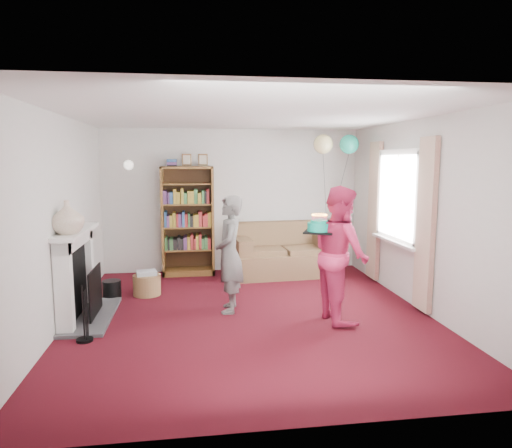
{
  "coord_description": "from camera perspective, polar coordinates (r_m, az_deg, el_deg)",
  "views": [
    {
      "loc": [
        -0.71,
        -5.54,
        1.96
      ],
      "look_at": [
        0.16,
        0.6,
        1.09
      ],
      "focal_mm": 32.0,
      "sensor_mm": 36.0,
      "label": 1
    }
  ],
  "objects": [
    {
      "name": "fireplace",
      "position": [
        6.07,
        -21.02,
        -6.35
      ],
      "size": [
        0.55,
        1.8,
        1.12
      ],
      "color": "#3F3F42",
      "rests_on": "ground"
    },
    {
      "name": "bookcase",
      "position": [
        7.92,
        -8.52,
        0.29
      ],
      "size": [
        0.88,
        0.42,
        2.07
      ],
      "color": "#472B14",
      "rests_on": "ground"
    },
    {
      "name": "sofa",
      "position": [
        7.94,
        3.33,
        -3.86
      ],
      "size": [
        1.67,
        0.89,
        0.89
      ],
      "rotation": [
        0.0,
        0.0,
        0.07
      ],
      "color": "brown",
      "rests_on": "ground"
    },
    {
      "name": "mantel_vase",
      "position": [
        5.61,
        -22.52,
        0.79
      ],
      "size": [
        0.44,
        0.44,
        0.38
      ],
      "primitive_type": "imported",
      "rotation": [
        0.0,
        0.0,
        -0.21
      ],
      "color": "beige",
      "rests_on": "fireplace"
    },
    {
      "name": "person_magenta",
      "position": [
        5.67,
        10.5,
        -3.65
      ],
      "size": [
        0.71,
        0.87,
        1.66
      ],
      "primitive_type": "imported",
      "rotation": [
        0.0,
        0.0,
        1.67
      ],
      "color": "#C62755",
      "rests_on": "ground"
    },
    {
      "name": "person_striped",
      "position": [
        5.91,
        -3.34,
        -3.77
      ],
      "size": [
        0.42,
        0.59,
        1.52
      ],
      "primitive_type": "imported",
      "rotation": [
        0.0,
        0.0,
        -1.67
      ],
      "color": "black",
      "rests_on": "ground"
    },
    {
      "name": "wicker_basket",
      "position": [
        6.92,
        -13.47,
        -7.3
      ],
      "size": [
        0.4,
        0.4,
        0.36
      ],
      "rotation": [
        0.0,
        0.0,
        0.21
      ],
      "color": "olive",
      "rests_on": "ground"
    },
    {
      "name": "ground",
      "position": [
        5.92,
        -0.7,
        -11.34
      ],
      "size": [
        5.0,
        5.0,
        0.0
      ],
      "primitive_type": "plane",
      "color": "#38080F",
      "rests_on": "ground"
    },
    {
      "name": "balloons",
      "position": [
        7.7,
        9.99,
        9.8
      ],
      "size": [
        0.76,
        0.32,
        1.72
      ],
      "color": "#3F3F3F",
      "rests_on": "ground"
    },
    {
      "name": "wall_right",
      "position": [
        6.33,
        20.03,
        1.06
      ],
      "size": [
        0.02,
        5.0,
        2.5
      ],
      "primitive_type": "cube",
      "color": "silver",
      "rests_on": "ground"
    },
    {
      "name": "ceiling",
      "position": [
        5.62,
        -0.74,
        13.55
      ],
      "size": [
        4.5,
        5.0,
        0.01
      ],
      "primitive_type": "cube",
      "color": "white",
      "rests_on": "wall_back"
    },
    {
      "name": "window_bay",
      "position": [
        6.84,
        17.26,
        1.27
      ],
      "size": [
        0.14,
        2.02,
        2.2
      ],
      "color": "white",
      "rests_on": "ground"
    },
    {
      "name": "wall_back",
      "position": [
        8.12,
        -2.98,
        2.95
      ],
      "size": [
        4.5,
        0.02,
        2.5
      ],
      "primitive_type": "cube",
      "color": "silver",
      "rests_on": "ground"
    },
    {
      "name": "wall_left",
      "position": [
        5.8,
        -23.45,
        0.29
      ],
      "size": [
        0.02,
        5.0,
        2.5
      ],
      "primitive_type": "cube",
      "color": "silver",
      "rests_on": "ground"
    },
    {
      "name": "wall_sconce",
      "position": [
        7.98,
        -15.64,
        7.12
      ],
      "size": [
        0.16,
        0.23,
        0.16
      ],
      "color": "gold",
      "rests_on": "ground"
    },
    {
      "name": "birthday_cake",
      "position": [
        5.51,
        7.91,
        -0.38
      ],
      "size": [
        0.34,
        0.34,
        0.22
      ],
      "rotation": [
        0.0,
        0.0,
        -0.41
      ],
      "color": "black",
      "rests_on": "ground"
    }
  ]
}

